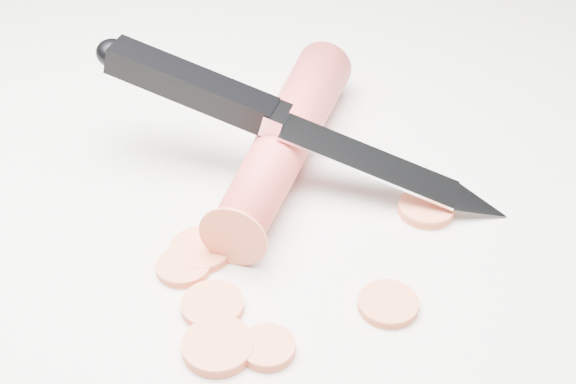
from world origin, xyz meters
name	(u,v)px	position (x,y,z in m)	size (l,w,h in m)	color
ground	(253,208)	(0.00, 0.00, 0.00)	(2.40, 2.40, 0.00)	silver
carrot	(286,139)	(0.04, 0.04, 0.02)	(0.04, 0.04, 0.21)	#E43E3B
carrot_slice_0	(183,267)	(-0.06, -0.04, 0.00)	(0.03, 0.03, 0.01)	#EF6C46
carrot_slice_1	(218,346)	(-0.06, -0.10, 0.00)	(0.04, 0.04, 0.01)	#EF6C46
carrot_slice_2	(201,250)	(-0.05, -0.03, 0.00)	(0.04, 0.04, 0.01)	#EF6C46
carrot_slice_3	(388,304)	(0.04, -0.11, 0.00)	(0.03, 0.03, 0.01)	#EF6C46
carrot_slice_4	(426,208)	(0.10, -0.05, 0.00)	(0.04, 0.04, 0.01)	#EF6C46
carrot_slice_5	(213,305)	(-0.05, -0.08, 0.00)	(0.04, 0.04, 0.01)	#EF6C46
carrot_slice_6	(267,347)	(-0.04, -0.12, 0.00)	(0.03, 0.03, 0.01)	#EF6C46
kitchen_knife	(300,124)	(0.04, 0.02, 0.04)	(0.24, 0.21, 0.09)	silver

